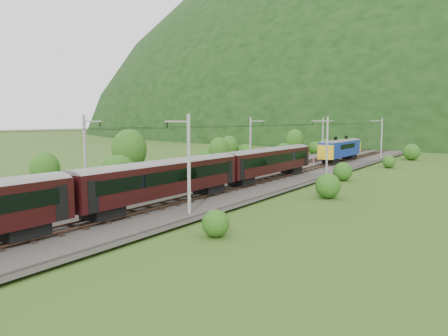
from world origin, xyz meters
The scene contains 14 objects.
ground centered at (0.00, 0.00, 0.00)m, with size 600.00×600.00×0.00m, color #344F18.
railbed centered at (0.00, 10.00, 0.15)m, with size 14.00×220.00×0.30m, color #38332D.
track_left centered at (-2.40, 10.00, 0.37)m, with size 2.40×220.00×0.27m.
track_right centered at (2.40, 10.00, 0.37)m, with size 2.40×220.00×0.27m.
catenary_left centered at (-6.12, 32.00, 4.50)m, with size 2.54×192.28×8.00m.
catenary_right centered at (6.12, 32.00, 4.50)m, with size 2.54×192.28×8.00m.
overhead_wires centered at (0.00, 10.00, 7.10)m, with size 4.83×198.00×0.03m.
mountain_ridge centered at (-120.00, 300.00, 0.00)m, with size 336.00×280.00×132.00m, color black.
train centered at (2.40, -8.99, 3.23)m, with size 2.69×127.45×4.66m.
hazard_post_near centered at (-0.23, 43.56, 1.11)m, with size 0.17×0.17×1.62m, color red.
hazard_post_far centered at (0.42, 62.01, 1.02)m, with size 0.15×0.15×1.45m, color red.
signal centered at (-4.57, 59.83, 1.53)m, with size 0.23×0.23×2.10m.
vegetation_left centered at (-14.19, 18.91, 2.67)m, with size 11.53×144.93×7.05m.
vegetation_right centered at (11.32, 20.31, 1.25)m, with size 5.27×105.52×2.92m.
Camera 1 is at (27.33, -27.55, 7.78)m, focal length 35.00 mm.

